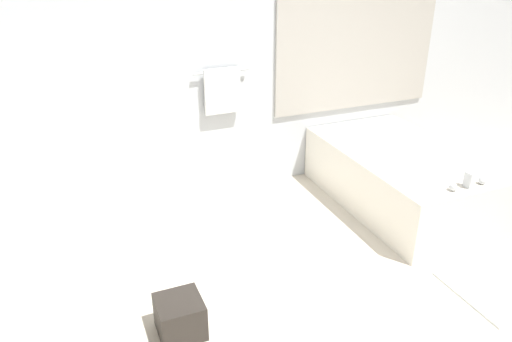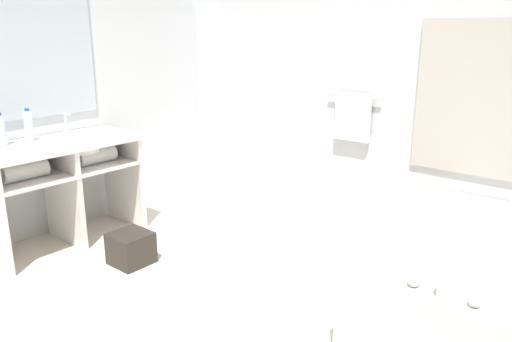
% 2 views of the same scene
% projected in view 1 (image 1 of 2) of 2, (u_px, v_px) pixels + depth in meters
% --- Properties ---
extents(ground_plane, '(16.00, 16.00, 0.00)m').
position_uv_depth(ground_plane, '(388.00, 332.00, 3.06)').
color(ground_plane, beige).
rests_on(ground_plane, ground).
extents(wall_back_with_blinds, '(7.40, 0.13, 2.70)m').
position_uv_depth(wall_back_with_blinds, '(255.00, 44.00, 4.36)').
color(wall_back_with_blinds, silver).
rests_on(wall_back_with_blinds, ground_plane).
extents(vanity_counter, '(0.59, 1.20, 0.85)m').
position_uv_depth(vanity_counter, '(37.00, 289.00, 2.48)').
color(vanity_counter, white).
rests_on(vanity_counter, ground_plane).
extents(bathtub, '(1.01, 1.70, 0.63)m').
position_uv_depth(bathtub, '(401.00, 175.00, 4.43)').
color(bathtub, silver).
rests_on(bathtub, ground_plane).
extents(waste_bin, '(0.27, 0.27, 0.24)m').
position_uv_depth(waste_bin, '(180.00, 317.00, 3.01)').
color(waste_bin, '#2D2823').
rests_on(waste_bin, ground_plane).
extents(bath_mat, '(0.58, 0.61, 0.02)m').
position_uv_depth(bath_mat, '(496.00, 288.00, 3.42)').
color(bath_mat, white).
rests_on(bath_mat, ground_plane).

